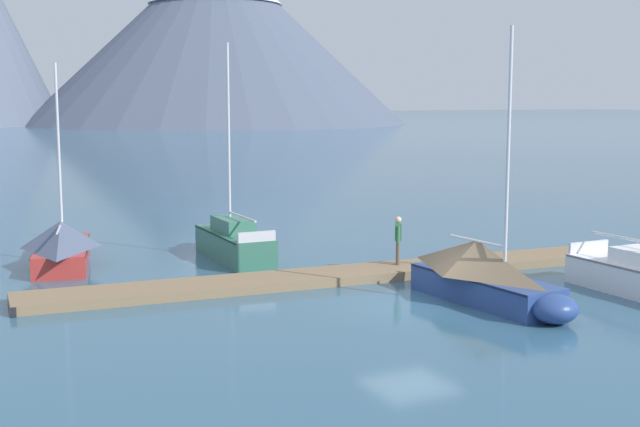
{
  "coord_description": "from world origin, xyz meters",
  "views": [
    {
      "loc": [
        -13.26,
        -20.45,
        6.06
      ],
      "look_at": [
        0.0,
        6.0,
        2.0
      ],
      "focal_mm": 47.02,
      "sensor_mm": 36.0,
      "label": 1
    }
  ],
  "objects_px": {
    "sailboat_mid_dock_port": "(486,274)",
    "person_on_dock": "(398,237)",
    "sailboat_second_berth": "(230,241)",
    "sailboat_nearest_berth": "(62,244)"
  },
  "relations": [
    {
      "from": "sailboat_mid_dock_port",
      "to": "sailboat_second_berth",
      "type": "bearing_deg",
      "value": 112.77
    },
    {
      "from": "sailboat_second_berth",
      "to": "sailboat_mid_dock_port",
      "type": "xyz_separation_m",
      "value": [
        4.29,
        -10.22,
        0.21
      ]
    },
    {
      "from": "sailboat_second_berth",
      "to": "person_on_dock",
      "type": "bearing_deg",
      "value": -50.96
    },
    {
      "from": "sailboat_second_berth",
      "to": "sailboat_nearest_berth",
      "type": "bearing_deg",
      "value": 166.72
    },
    {
      "from": "sailboat_mid_dock_port",
      "to": "person_on_dock",
      "type": "distance_m",
      "value": 4.95
    },
    {
      "from": "sailboat_mid_dock_port",
      "to": "sailboat_nearest_berth",
      "type": "bearing_deg",
      "value": 131.49
    },
    {
      "from": "sailboat_nearest_berth",
      "to": "sailboat_second_berth",
      "type": "relative_size",
      "value": 0.9
    },
    {
      "from": "sailboat_nearest_berth",
      "to": "sailboat_second_berth",
      "type": "height_order",
      "value": "sailboat_second_berth"
    },
    {
      "from": "sailboat_nearest_berth",
      "to": "sailboat_mid_dock_port",
      "type": "bearing_deg",
      "value": -48.51
    },
    {
      "from": "person_on_dock",
      "to": "sailboat_second_berth",
      "type": "bearing_deg",
      "value": 129.04
    }
  ]
}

